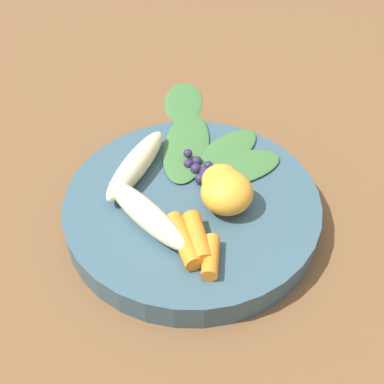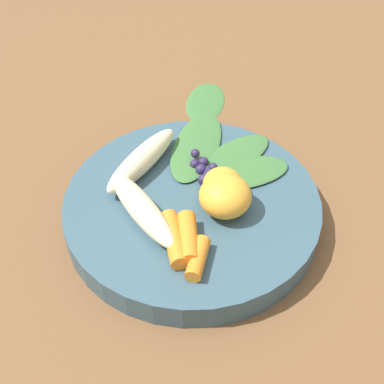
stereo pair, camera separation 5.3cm
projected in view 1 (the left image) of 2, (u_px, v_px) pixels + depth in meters
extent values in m
plane|color=brown|center=(192.00, 218.00, 0.56)|extent=(2.40, 2.40, 0.00)
cylinder|color=#385666|center=(192.00, 209.00, 0.55)|extent=(0.27, 0.27, 0.03)
ellipsoid|color=beige|center=(146.00, 214.00, 0.51)|extent=(0.11, 0.09, 0.03)
ellipsoid|color=beige|center=(136.00, 164.00, 0.56)|extent=(0.12, 0.08, 0.03)
ellipsoid|color=#F4A833|center=(221.00, 181.00, 0.54)|extent=(0.04, 0.04, 0.03)
ellipsoid|color=#F4A833|center=(227.00, 193.00, 0.52)|extent=(0.05, 0.05, 0.04)
cylinder|color=orange|center=(184.00, 240.00, 0.49)|extent=(0.07, 0.03, 0.02)
cylinder|color=orange|center=(198.00, 238.00, 0.49)|extent=(0.06, 0.03, 0.02)
cylinder|color=orange|center=(211.00, 257.00, 0.48)|extent=(0.05, 0.02, 0.02)
sphere|color=#2D234C|center=(196.00, 169.00, 0.57)|extent=(0.01, 0.01, 0.01)
sphere|color=#2D234C|center=(206.00, 171.00, 0.56)|extent=(0.01, 0.01, 0.01)
sphere|color=#2D234C|center=(205.00, 174.00, 0.56)|extent=(0.01, 0.01, 0.01)
sphere|color=#2D234C|center=(200.00, 179.00, 0.56)|extent=(0.01, 0.01, 0.01)
sphere|color=#2D234C|center=(186.00, 164.00, 0.57)|extent=(0.01, 0.01, 0.01)
sphere|color=#2D234C|center=(205.00, 177.00, 0.56)|extent=(0.01, 0.01, 0.01)
sphere|color=#2D234C|center=(208.00, 166.00, 0.56)|extent=(0.01, 0.01, 0.01)
sphere|color=#2D234C|center=(216.00, 173.00, 0.56)|extent=(0.01, 0.01, 0.01)
sphere|color=#2D234C|center=(197.00, 161.00, 0.58)|extent=(0.01, 0.01, 0.01)
sphere|color=#2D234C|center=(188.00, 153.00, 0.57)|extent=(0.01, 0.01, 0.01)
ellipsoid|color=#3D7038|center=(238.00, 168.00, 0.57)|extent=(0.08, 0.12, 0.01)
ellipsoid|color=#3D7038|center=(225.00, 153.00, 0.59)|extent=(0.11, 0.11, 0.01)
ellipsoid|color=#3D7038|center=(190.00, 145.00, 0.60)|extent=(0.14, 0.08, 0.01)
ellipsoid|color=#3D7038|center=(183.00, 101.00, 0.72)|extent=(0.10, 0.06, 0.01)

